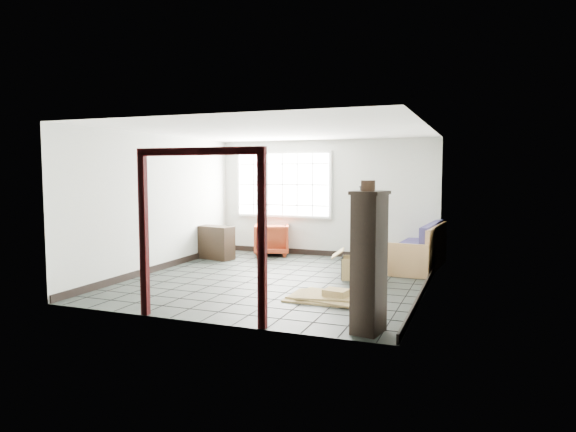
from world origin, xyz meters
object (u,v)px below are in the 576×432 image
at_px(futon_sofa, 421,252).
at_px(tall_shelf, 369,261).
at_px(armchair, 272,238).
at_px(side_table, 366,247).

height_order(futon_sofa, tall_shelf, tall_shelf).
bearing_deg(futon_sofa, tall_shelf, -86.90).
relative_size(armchair, side_table, 1.61).
bearing_deg(tall_shelf, armchair, 133.74).
height_order(side_table, tall_shelf, tall_shelf).
xyz_separation_m(futon_sofa, side_table, (-1.05, -0.20, 0.07)).
bearing_deg(armchair, side_table, 143.60).
bearing_deg(tall_shelf, side_table, 112.29).
relative_size(futon_sofa, side_table, 4.28).
bearing_deg(tall_shelf, futon_sofa, 98.00).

